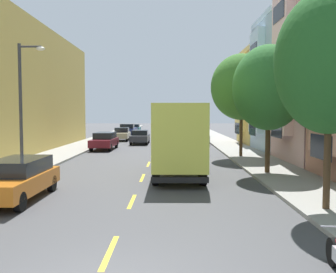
{
  "coord_description": "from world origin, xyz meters",
  "views": [
    {
      "loc": [
        1.42,
        -6.53,
        3.21
      ],
      "look_at": [
        1.17,
        24.03,
        1.3
      ],
      "focal_mm": 40.42,
      "sensor_mm": 36.0,
      "label": 1
    }
  ],
  "objects_px": {
    "street_tree_nearest": "(330,62)",
    "street_lamp": "(24,99)",
    "parked_wagon_burgundy": "(105,140)",
    "parked_wagon_orange": "(17,178)",
    "parked_sedan_teal": "(134,129)",
    "parked_suv_forest": "(194,130)",
    "parked_pickup_navy": "(128,130)",
    "street_tree_second": "(269,88)",
    "street_tree_third": "(242,87)",
    "parked_sedan_black": "(191,129)",
    "parked_hatchback_champagne": "(122,134)",
    "delivery_box_truck": "(179,136)",
    "moving_charcoal_sedan": "(140,137)",
    "parked_sedan_silver": "(199,137)"
  },
  "relations": [
    {
      "from": "parked_sedan_teal",
      "to": "parked_suv_forest",
      "type": "relative_size",
      "value": 0.93
    },
    {
      "from": "parked_wagon_burgundy",
      "to": "parked_sedan_silver",
      "type": "xyz_separation_m",
      "value": [
        8.79,
        6.04,
        -0.05
      ]
    },
    {
      "from": "parked_sedan_black",
      "to": "parked_wagon_burgundy",
      "type": "height_order",
      "value": "parked_wagon_burgundy"
    },
    {
      "from": "parked_sedan_teal",
      "to": "parked_sedan_black",
      "type": "height_order",
      "value": "same"
    },
    {
      "from": "parked_wagon_orange",
      "to": "moving_charcoal_sedan",
      "type": "relative_size",
      "value": 1.05
    },
    {
      "from": "street_lamp",
      "to": "parked_pickup_navy",
      "type": "relative_size",
      "value": 1.22
    },
    {
      "from": "parked_pickup_navy",
      "to": "delivery_box_truck",
      "type": "bearing_deg",
      "value": -79.08
    },
    {
      "from": "street_tree_second",
      "to": "parked_suv_forest",
      "type": "relative_size",
      "value": 1.35
    },
    {
      "from": "street_tree_third",
      "to": "parked_pickup_navy",
      "type": "xyz_separation_m",
      "value": [
        -10.86,
        24.68,
        -4.21
      ]
    },
    {
      "from": "moving_charcoal_sedan",
      "to": "parked_wagon_orange",
      "type": "bearing_deg",
      "value": -95.58
    },
    {
      "from": "street_tree_nearest",
      "to": "street_tree_third",
      "type": "distance_m",
      "value": 14.87
    },
    {
      "from": "parked_sedan_black",
      "to": "street_tree_second",
      "type": "bearing_deg",
      "value": -87.05
    },
    {
      "from": "delivery_box_truck",
      "to": "street_lamp",
      "type": "bearing_deg",
      "value": -177.87
    },
    {
      "from": "delivery_box_truck",
      "to": "parked_sedan_teal",
      "type": "xyz_separation_m",
      "value": [
        -6.2,
        40.31,
        -1.27
      ]
    },
    {
      "from": "street_tree_second",
      "to": "parked_sedan_black",
      "type": "height_order",
      "value": "street_tree_second"
    },
    {
      "from": "parked_suv_forest",
      "to": "moving_charcoal_sedan",
      "type": "relative_size",
      "value": 1.08
    },
    {
      "from": "parked_sedan_silver",
      "to": "parked_pickup_navy",
      "type": "bearing_deg",
      "value": 125.22
    },
    {
      "from": "street_tree_second",
      "to": "parked_suv_forest",
      "type": "xyz_separation_m",
      "value": [
        -1.93,
        30.75,
        -3.51
      ]
    },
    {
      "from": "street_lamp",
      "to": "parked_sedan_teal",
      "type": "height_order",
      "value": "street_lamp"
    },
    {
      "from": "street_tree_nearest",
      "to": "parked_wagon_burgundy",
      "type": "xyz_separation_m",
      "value": [
        -10.83,
        21.02,
        -4.01
      ]
    },
    {
      "from": "parked_wagon_burgundy",
      "to": "parked_suv_forest",
      "type": "bearing_deg",
      "value": 62.58
    },
    {
      "from": "street_tree_third",
      "to": "parked_wagon_burgundy",
      "type": "distance_m",
      "value": 13.16
    },
    {
      "from": "street_tree_nearest",
      "to": "street_lamp",
      "type": "height_order",
      "value": "street_tree_nearest"
    },
    {
      "from": "street_tree_nearest",
      "to": "parked_hatchback_champagne",
      "type": "distance_m",
      "value": 33.66
    },
    {
      "from": "street_lamp",
      "to": "parked_wagon_orange",
      "type": "height_order",
      "value": "street_lamp"
    },
    {
      "from": "parked_hatchback_champagne",
      "to": "parked_suv_forest",
      "type": "distance_m",
      "value": 10.95
    },
    {
      "from": "street_tree_nearest",
      "to": "delivery_box_truck",
      "type": "bearing_deg",
      "value": 122.84
    },
    {
      "from": "street_tree_second",
      "to": "parked_sedan_black",
      "type": "xyz_separation_m",
      "value": [
        -1.92,
        37.25,
        -3.75
      ]
    },
    {
      "from": "parked_sedan_black",
      "to": "moving_charcoal_sedan",
      "type": "height_order",
      "value": "same"
    },
    {
      "from": "street_tree_nearest",
      "to": "street_lamp",
      "type": "distance_m",
      "value": 14.14
    },
    {
      "from": "parked_wagon_orange",
      "to": "parked_pickup_navy",
      "type": "xyz_separation_m",
      "value": [
        -0.19,
        37.8,
        0.02
      ]
    },
    {
      "from": "street_tree_second",
      "to": "street_lamp",
      "type": "relative_size",
      "value": 1.01
    },
    {
      "from": "moving_charcoal_sedan",
      "to": "parked_suv_forest",
      "type": "bearing_deg",
      "value": 60.68
    },
    {
      "from": "street_tree_second",
      "to": "parked_pickup_navy",
      "type": "relative_size",
      "value": 1.23
    },
    {
      "from": "street_tree_second",
      "to": "street_lamp",
      "type": "bearing_deg",
      "value": -177.25
    },
    {
      "from": "parked_sedan_teal",
      "to": "parked_sedan_black",
      "type": "xyz_separation_m",
      "value": [
        8.88,
        -2.76,
        0.0
      ]
    },
    {
      "from": "parked_wagon_burgundy",
      "to": "parked_wagon_orange",
      "type": "bearing_deg",
      "value": -89.51
    },
    {
      "from": "street_lamp",
      "to": "parked_sedan_black",
      "type": "relative_size",
      "value": 1.43
    },
    {
      "from": "street_lamp",
      "to": "parked_sedan_black",
      "type": "xyz_separation_m",
      "value": [
        10.42,
        37.84,
        -3.17
      ]
    },
    {
      "from": "street_tree_second",
      "to": "parked_pickup_navy",
      "type": "xyz_separation_m",
      "value": [
        -10.86,
        32.12,
        -3.67
      ]
    },
    {
      "from": "street_tree_second",
      "to": "delivery_box_truck",
      "type": "distance_m",
      "value": 5.23
    },
    {
      "from": "parked_wagon_orange",
      "to": "parked_hatchback_champagne",
      "type": "bearing_deg",
      "value": 90.1
    },
    {
      "from": "delivery_box_truck",
      "to": "parked_sedan_black",
      "type": "bearing_deg",
      "value": 85.92
    },
    {
      "from": "parked_sedan_teal",
      "to": "parked_wagon_burgundy",
      "type": "xyz_separation_m",
      "value": [
        -0.03,
        -26.41,
        0.05
      ]
    },
    {
      "from": "parked_wagon_burgundy",
      "to": "parked_suv_forest",
      "type": "distance_m",
      "value": 19.33
    },
    {
      "from": "street_tree_third",
      "to": "parked_suv_forest",
      "type": "distance_m",
      "value": 23.74
    },
    {
      "from": "street_lamp",
      "to": "moving_charcoal_sedan",
      "type": "relative_size",
      "value": 1.44
    },
    {
      "from": "street_tree_third",
      "to": "street_tree_second",
      "type": "bearing_deg",
      "value": -90.0
    },
    {
      "from": "parked_sedan_black",
      "to": "parked_sedan_teal",
      "type": "bearing_deg",
      "value": 162.75
    },
    {
      "from": "parked_wagon_burgundy",
      "to": "parked_pickup_navy",
      "type": "xyz_separation_m",
      "value": [
        -0.02,
        18.53,
        0.02
      ]
    }
  ]
}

